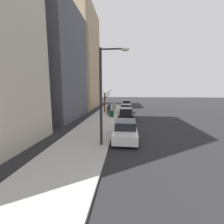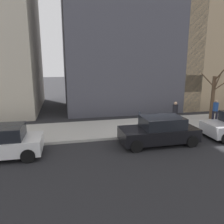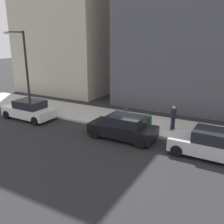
{
  "view_description": "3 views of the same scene",
  "coord_description": "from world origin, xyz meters",
  "px_view_note": "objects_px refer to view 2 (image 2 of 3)",
  "views": [
    {
      "loc": [
        -1.15,
        20.01,
        3.99
      ],
      "look_at": [
        0.58,
        1.77,
        1.23
      ],
      "focal_mm": 24.0,
      "sensor_mm": 36.0,
      "label": 1
    },
    {
      "loc": [
        -11.71,
        5.25,
        4.39
      ],
      "look_at": [
        -0.41,
        2.64,
        1.77
      ],
      "focal_mm": 35.0,
      "sensor_mm": 36.0,
      "label": 2
    },
    {
      "loc": [
        -14.32,
        -6.33,
        6.14
      ],
      "look_at": [
        0.95,
        2.11,
        0.92
      ],
      "focal_mm": 40.0,
      "sensor_mm": 36.0,
      "label": 3
    }
  ],
  "objects_px": {
    "trash_bin": "(157,123)",
    "pedestrian_near_meter": "(215,109)",
    "office_tower_left": "(210,11)",
    "office_block_center": "(121,33)",
    "pedestrian_midblock": "(175,112)",
    "bare_tree": "(213,96)",
    "parking_meter": "(139,120)",
    "parked_car_black": "(159,131)"
  },
  "relations": [
    {
      "from": "parked_car_black",
      "to": "pedestrian_midblock",
      "type": "xyz_separation_m",
      "value": [
        2.67,
        -2.4,
        0.35
      ]
    },
    {
      "from": "parking_meter",
      "to": "office_block_center",
      "type": "bearing_deg",
      "value": -9.22
    },
    {
      "from": "parked_car_black",
      "to": "pedestrian_midblock",
      "type": "distance_m",
      "value": 3.61
    },
    {
      "from": "parking_meter",
      "to": "trash_bin",
      "type": "xyz_separation_m",
      "value": [
        0.45,
        -1.41,
        -0.38
      ]
    },
    {
      "from": "bare_tree",
      "to": "pedestrian_near_meter",
      "type": "distance_m",
      "value": 1.3
    },
    {
      "from": "parking_meter",
      "to": "bare_tree",
      "type": "distance_m",
      "value": 7.04
    },
    {
      "from": "office_tower_left",
      "to": "trash_bin",
      "type": "bearing_deg",
      "value": 134.98
    },
    {
      "from": "parked_car_black",
      "to": "bare_tree",
      "type": "xyz_separation_m",
      "value": [
        3.69,
        -6.07,
        1.22
      ]
    },
    {
      "from": "office_tower_left",
      "to": "pedestrian_midblock",
      "type": "bearing_deg",
      "value": 137.73
    },
    {
      "from": "pedestrian_near_meter",
      "to": "office_block_center",
      "type": "xyz_separation_m",
      "value": [
        9.76,
        4.48,
        6.32
      ]
    },
    {
      "from": "bare_tree",
      "to": "pedestrian_near_meter",
      "type": "height_order",
      "value": "bare_tree"
    },
    {
      "from": "pedestrian_midblock",
      "to": "pedestrian_near_meter",
      "type": "bearing_deg",
      "value": 109.22
    },
    {
      "from": "pedestrian_midblock",
      "to": "office_tower_left",
      "type": "distance_m",
      "value": 16.57
    },
    {
      "from": "office_tower_left",
      "to": "office_block_center",
      "type": "xyz_separation_m",
      "value": [
        -0.37,
        10.52,
        -2.76
      ]
    },
    {
      "from": "pedestrian_near_meter",
      "to": "pedestrian_midblock",
      "type": "distance_m",
      "value": 3.29
    },
    {
      "from": "pedestrian_midblock",
      "to": "bare_tree",
      "type": "bearing_deg",
      "value": 122.29
    },
    {
      "from": "parking_meter",
      "to": "bare_tree",
      "type": "bearing_deg",
      "value": -72.49
    },
    {
      "from": "office_block_center",
      "to": "pedestrian_midblock",
      "type": "bearing_deg",
      "value": -173.13
    },
    {
      "from": "trash_bin",
      "to": "office_tower_left",
      "type": "height_order",
      "value": "office_tower_left"
    },
    {
      "from": "parking_meter",
      "to": "office_block_center",
      "type": "distance_m",
      "value": 12.84
    },
    {
      "from": "trash_bin",
      "to": "pedestrian_near_meter",
      "type": "relative_size",
      "value": 0.54
    },
    {
      "from": "bare_tree",
      "to": "parked_car_black",
      "type": "bearing_deg",
      "value": 121.3
    },
    {
      "from": "pedestrian_near_meter",
      "to": "office_tower_left",
      "type": "relative_size",
      "value": 0.08
    },
    {
      "from": "bare_tree",
      "to": "pedestrian_near_meter",
      "type": "xyz_separation_m",
      "value": [
        -0.88,
        0.39,
        -0.87
      ]
    },
    {
      "from": "pedestrian_near_meter",
      "to": "pedestrian_midblock",
      "type": "xyz_separation_m",
      "value": [
        -0.14,
        3.29,
        0.0
      ]
    },
    {
      "from": "parking_meter",
      "to": "office_tower_left",
      "type": "height_order",
      "value": "office_tower_left"
    },
    {
      "from": "bare_tree",
      "to": "pedestrian_midblock",
      "type": "relative_size",
      "value": 2.31
    },
    {
      "from": "pedestrian_midblock",
      "to": "office_block_center",
      "type": "height_order",
      "value": "office_block_center"
    },
    {
      "from": "pedestrian_midblock",
      "to": "office_tower_left",
      "type": "relative_size",
      "value": 0.08
    },
    {
      "from": "trash_bin",
      "to": "pedestrian_near_meter",
      "type": "height_order",
      "value": "pedestrian_near_meter"
    },
    {
      "from": "pedestrian_near_meter",
      "to": "office_tower_left",
      "type": "xyz_separation_m",
      "value": [
        10.12,
        -6.04,
        9.07
      ]
    },
    {
      "from": "parking_meter",
      "to": "pedestrian_midblock",
      "type": "bearing_deg",
      "value": -70.08
    },
    {
      "from": "parking_meter",
      "to": "office_tower_left",
      "type": "relative_size",
      "value": 0.07
    },
    {
      "from": "trash_bin",
      "to": "office_tower_left",
      "type": "relative_size",
      "value": 0.04
    },
    {
      "from": "parked_car_black",
      "to": "pedestrian_midblock",
      "type": "relative_size",
      "value": 2.53
    },
    {
      "from": "bare_tree",
      "to": "office_tower_left",
      "type": "xyz_separation_m",
      "value": [
        9.24,
        -5.65,
        8.2
      ]
    },
    {
      "from": "parked_car_black",
      "to": "pedestrian_midblock",
      "type": "height_order",
      "value": "pedestrian_midblock"
    },
    {
      "from": "trash_bin",
      "to": "pedestrian_midblock",
      "type": "height_order",
      "value": "pedestrian_midblock"
    },
    {
      "from": "parked_car_black",
      "to": "bare_tree",
      "type": "distance_m",
      "value": 7.21
    },
    {
      "from": "office_tower_left",
      "to": "office_block_center",
      "type": "height_order",
      "value": "office_tower_left"
    },
    {
      "from": "trash_bin",
      "to": "bare_tree",
      "type": "bearing_deg",
      "value": -72.56
    },
    {
      "from": "office_block_center",
      "to": "pedestrian_near_meter",
      "type": "bearing_deg",
      "value": -155.33
    }
  ]
}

